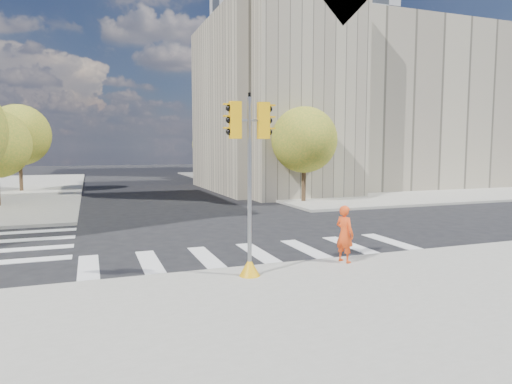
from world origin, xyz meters
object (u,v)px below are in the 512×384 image
at_px(traffic_signal, 250,199).
at_px(photographer, 345,234).
at_px(lamp_far, 230,137).
at_px(lamp_near, 286,133).

height_order(traffic_signal, photographer, traffic_signal).
bearing_deg(lamp_far, lamp_near, -90.00).
relative_size(traffic_signal, photographer, 2.82).
bearing_deg(traffic_signal, lamp_far, 77.79).
xyz_separation_m(lamp_near, photographer, (-6.28, -18.60, -3.57)).
relative_size(lamp_near, traffic_signal, 1.68).
xyz_separation_m(lamp_far, traffic_signal, (-9.44, -33.03, -2.37)).
distance_m(lamp_far, photographer, 33.39).
relative_size(lamp_near, lamp_far, 1.00).
height_order(lamp_far, photographer, lamp_far).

